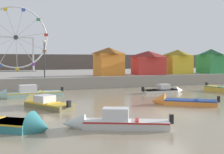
{
  "coord_description": "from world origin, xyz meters",
  "views": [
    {
      "loc": [
        -10.04,
        -15.72,
        3.41
      ],
      "look_at": [
        0.12,
        10.18,
        1.68
      ],
      "focal_mm": 47.19,
      "sensor_mm": 36.0,
      "label": 1
    }
  ],
  "objects_px": {
    "motorboat_pale_grey": "(110,122)",
    "motorboat_teal_painted": "(18,125)",
    "carnival_booth_green_kiosk": "(211,61)",
    "motorboat_orange_hull": "(177,102)",
    "motorboat_seafoam": "(23,94)",
    "carnival_booth_red_striped": "(148,62)",
    "promenade_lamp_far": "(44,53)",
    "carnival_booth_orange_canopy": "(109,61)",
    "carnival_booth_yellow_awning": "(178,61)",
    "motorboat_white_red_stripe": "(166,90)",
    "ferris_wheel_white_frame": "(16,39)",
    "motorboat_olive_wood": "(41,103)"
  },
  "relations": [
    {
      "from": "motorboat_olive_wood",
      "to": "promenade_lamp_far",
      "type": "height_order",
      "value": "promenade_lamp_far"
    },
    {
      "from": "motorboat_olive_wood",
      "to": "carnival_booth_green_kiosk",
      "type": "distance_m",
      "value": 28.83
    },
    {
      "from": "carnival_booth_green_kiosk",
      "to": "motorboat_white_red_stripe",
      "type": "bearing_deg",
      "value": -146.18
    },
    {
      "from": "motorboat_seafoam",
      "to": "carnival_booth_red_striped",
      "type": "xyz_separation_m",
      "value": [
        16.29,
        7.12,
        2.62
      ]
    },
    {
      "from": "motorboat_olive_wood",
      "to": "carnival_booth_yellow_awning",
      "type": "height_order",
      "value": "carnival_booth_yellow_awning"
    },
    {
      "from": "ferris_wheel_white_frame",
      "to": "carnival_booth_yellow_awning",
      "type": "relative_size",
      "value": 2.83
    },
    {
      "from": "motorboat_white_red_stripe",
      "to": "carnival_booth_yellow_awning",
      "type": "height_order",
      "value": "carnival_booth_yellow_awning"
    },
    {
      "from": "carnival_booth_green_kiosk",
      "to": "carnival_booth_orange_canopy",
      "type": "height_order",
      "value": "carnival_booth_orange_canopy"
    },
    {
      "from": "motorboat_pale_grey",
      "to": "motorboat_teal_painted",
      "type": "height_order",
      "value": "motorboat_pale_grey"
    },
    {
      "from": "motorboat_white_red_stripe",
      "to": "carnival_booth_orange_canopy",
      "type": "height_order",
      "value": "carnival_booth_orange_canopy"
    },
    {
      "from": "motorboat_olive_wood",
      "to": "motorboat_teal_painted",
      "type": "xyz_separation_m",
      "value": [
        -1.95,
        -6.52,
        -0.03
      ]
    },
    {
      "from": "motorboat_olive_wood",
      "to": "motorboat_seafoam",
      "type": "relative_size",
      "value": 0.77
    },
    {
      "from": "motorboat_teal_painted",
      "to": "motorboat_seafoam",
      "type": "bearing_deg",
      "value": 122.78
    },
    {
      "from": "motorboat_seafoam",
      "to": "carnival_booth_red_striped",
      "type": "distance_m",
      "value": 17.97
    },
    {
      "from": "motorboat_seafoam",
      "to": "carnival_booth_green_kiosk",
      "type": "distance_m",
      "value": 27.51
    },
    {
      "from": "carnival_booth_orange_canopy",
      "to": "ferris_wheel_white_frame",
      "type": "bearing_deg",
      "value": 116.74
    },
    {
      "from": "promenade_lamp_far",
      "to": "carnival_booth_red_striped",
      "type": "bearing_deg",
      "value": 4.48
    },
    {
      "from": "ferris_wheel_white_frame",
      "to": "carnival_booth_yellow_awning",
      "type": "distance_m",
      "value": 25.77
    },
    {
      "from": "ferris_wheel_white_frame",
      "to": "carnival_booth_red_striped",
      "type": "height_order",
      "value": "ferris_wheel_white_frame"
    },
    {
      "from": "motorboat_teal_painted",
      "to": "ferris_wheel_white_frame",
      "type": "xyz_separation_m",
      "value": [
        2.08,
        35.45,
        6.39
      ]
    },
    {
      "from": "carnival_booth_green_kiosk",
      "to": "motorboat_orange_hull",
      "type": "bearing_deg",
      "value": -136.22
    },
    {
      "from": "motorboat_seafoam",
      "to": "ferris_wheel_white_frame",
      "type": "height_order",
      "value": "ferris_wheel_white_frame"
    },
    {
      "from": "motorboat_orange_hull",
      "to": "carnival_booth_red_striped",
      "type": "relative_size",
      "value": 1.03
    },
    {
      "from": "motorboat_white_red_stripe",
      "to": "ferris_wheel_white_frame",
      "type": "height_order",
      "value": "ferris_wheel_white_frame"
    },
    {
      "from": "motorboat_orange_hull",
      "to": "motorboat_seafoam",
      "type": "xyz_separation_m",
      "value": [
        -10.38,
        8.29,
        0.11
      ]
    },
    {
      "from": "carnival_booth_red_striped",
      "to": "promenade_lamp_far",
      "type": "relative_size",
      "value": 1.06
    },
    {
      "from": "motorboat_seafoam",
      "to": "motorboat_white_red_stripe",
      "type": "bearing_deg",
      "value": 170.15
    },
    {
      "from": "carnival_booth_red_striped",
      "to": "promenade_lamp_far",
      "type": "height_order",
      "value": "promenade_lamp_far"
    },
    {
      "from": "ferris_wheel_white_frame",
      "to": "carnival_booth_green_kiosk",
      "type": "relative_size",
      "value": 3.0
    },
    {
      "from": "motorboat_seafoam",
      "to": "promenade_lamp_far",
      "type": "xyz_separation_m",
      "value": [
        2.82,
        6.07,
        3.71
      ]
    },
    {
      "from": "motorboat_white_red_stripe",
      "to": "motorboat_olive_wood",
      "type": "xyz_separation_m",
      "value": [
        -12.98,
        -4.32,
        0.01
      ]
    },
    {
      "from": "motorboat_olive_wood",
      "to": "motorboat_orange_hull",
      "type": "xyz_separation_m",
      "value": [
        9.61,
        -2.61,
        -0.05
      ]
    },
    {
      "from": "motorboat_orange_hull",
      "to": "carnival_booth_yellow_awning",
      "type": "height_order",
      "value": "carnival_booth_yellow_awning"
    },
    {
      "from": "carnival_booth_red_striped",
      "to": "motorboat_seafoam",
      "type": "bearing_deg",
      "value": -153.6
    },
    {
      "from": "motorboat_olive_wood",
      "to": "motorboat_teal_painted",
      "type": "height_order",
      "value": "motorboat_teal_painted"
    },
    {
      "from": "motorboat_teal_painted",
      "to": "carnival_booth_red_striped",
      "type": "xyz_separation_m",
      "value": [
        17.48,
        19.32,
        2.71
      ]
    },
    {
      "from": "motorboat_olive_wood",
      "to": "ferris_wheel_white_frame",
      "type": "height_order",
      "value": "ferris_wheel_white_frame"
    },
    {
      "from": "motorboat_pale_grey",
      "to": "promenade_lamp_far",
      "type": "distance_m",
      "value": 19.85
    },
    {
      "from": "motorboat_seafoam",
      "to": "motorboat_teal_painted",
      "type": "bearing_deg",
      "value": 80.26
    },
    {
      "from": "motorboat_seafoam",
      "to": "carnival_booth_green_kiosk",
      "type": "height_order",
      "value": "carnival_booth_green_kiosk"
    },
    {
      "from": "carnival_booth_red_striped",
      "to": "motorboat_teal_painted",
      "type": "bearing_deg",
      "value": -129.34
    },
    {
      "from": "ferris_wheel_white_frame",
      "to": "carnival_booth_red_striped",
      "type": "distance_m",
      "value": 22.6
    },
    {
      "from": "motorboat_seafoam",
      "to": "carnival_booth_orange_canopy",
      "type": "height_order",
      "value": "carnival_booth_orange_canopy"
    },
    {
      "from": "ferris_wheel_white_frame",
      "to": "carnival_booth_red_striped",
      "type": "relative_size",
      "value": 2.39
    },
    {
      "from": "carnival_booth_yellow_awning",
      "to": "motorboat_white_red_stripe",
      "type": "bearing_deg",
      "value": -127.06
    },
    {
      "from": "motorboat_orange_hull",
      "to": "promenade_lamp_far",
      "type": "relative_size",
      "value": 1.09
    },
    {
      "from": "motorboat_white_red_stripe",
      "to": "carnival_booth_orange_canopy",
      "type": "distance_m",
      "value": 9.6
    },
    {
      "from": "motorboat_olive_wood",
      "to": "carnival_booth_red_striped",
      "type": "bearing_deg",
      "value": -79.65
    },
    {
      "from": "motorboat_white_red_stripe",
      "to": "ferris_wheel_white_frame",
      "type": "bearing_deg",
      "value": 118.01
    },
    {
      "from": "motorboat_teal_painted",
      "to": "carnival_booth_yellow_awning",
      "type": "bearing_deg",
      "value": 80.13
    }
  ]
}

